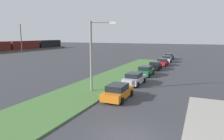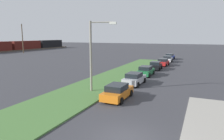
{
  "view_description": "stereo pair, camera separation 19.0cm",
  "coord_description": "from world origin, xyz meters",
  "px_view_note": "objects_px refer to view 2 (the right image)",
  "views": [
    {
      "loc": [
        -10.67,
        -3.6,
        5.98
      ],
      "look_at": [
        12.24,
        6.29,
        1.83
      ],
      "focal_mm": 33.05,
      "sensor_mm": 36.0,
      "label": 1
    },
    {
      "loc": [
        -10.59,
        -3.78,
        5.98
      ],
      "look_at": [
        12.24,
        6.29,
        1.83
      ],
      "focal_mm": 33.05,
      "sensor_mm": 36.0,
      "label": 2
    }
  ],
  "objects_px": {
    "parked_car_red": "(163,62)",
    "distant_utility_pole": "(23,39)",
    "parked_car_blue": "(170,57)",
    "parked_car_black": "(155,66)",
    "streetlight": "(94,51)",
    "parked_car_green": "(146,71)",
    "parked_car_white": "(168,59)",
    "parked_car_orange": "(117,92)",
    "parked_car_silver": "(134,79)"
  },
  "relations": [
    {
      "from": "parked_car_red",
      "to": "distant_utility_pole",
      "type": "relative_size",
      "value": 0.43
    },
    {
      "from": "parked_car_blue",
      "to": "distant_utility_pole",
      "type": "height_order",
      "value": "distant_utility_pole"
    },
    {
      "from": "parked_car_black",
      "to": "parked_car_blue",
      "type": "bearing_deg",
      "value": -2.0
    },
    {
      "from": "streetlight",
      "to": "distant_utility_pole",
      "type": "distance_m",
      "value": 57.72
    },
    {
      "from": "parked_car_black",
      "to": "parked_car_red",
      "type": "xyz_separation_m",
      "value": [
        5.51,
        -0.35,
        0.0
      ]
    },
    {
      "from": "parked_car_red",
      "to": "streetlight",
      "type": "bearing_deg",
      "value": 173.63
    },
    {
      "from": "parked_car_red",
      "to": "distant_utility_pole",
      "type": "bearing_deg",
      "value": 79.03
    },
    {
      "from": "parked_car_green",
      "to": "parked_car_white",
      "type": "xyz_separation_m",
      "value": [
        17.82,
        -0.46,
        0.0
      ]
    },
    {
      "from": "parked_car_black",
      "to": "parked_car_white",
      "type": "relative_size",
      "value": 1.0
    },
    {
      "from": "parked_car_white",
      "to": "parked_car_blue",
      "type": "bearing_deg",
      "value": 1.57
    },
    {
      "from": "distant_utility_pole",
      "to": "parked_car_orange",
      "type": "bearing_deg",
      "value": -125.44
    },
    {
      "from": "parked_car_white",
      "to": "parked_car_black",
      "type": "bearing_deg",
      "value": 176.58
    },
    {
      "from": "parked_car_black",
      "to": "parked_car_green",
      "type": "bearing_deg",
      "value": 176.15
    },
    {
      "from": "parked_car_silver",
      "to": "parked_car_red",
      "type": "bearing_deg",
      "value": 0.44
    },
    {
      "from": "parked_car_silver",
      "to": "parked_car_red",
      "type": "distance_m",
      "value": 17.82
    },
    {
      "from": "parked_car_silver",
      "to": "parked_car_green",
      "type": "xyz_separation_m",
      "value": [
        6.15,
        0.16,
        0.0
      ]
    },
    {
      "from": "parked_car_white",
      "to": "distant_utility_pole",
      "type": "distance_m",
      "value": 50.18
    },
    {
      "from": "parked_car_orange",
      "to": "parked_car_white",
      "type": "xyz_separation_m",
      "value": [
        30.49,
        0.08,
        0.0
      ]
    },
    {
      "from": "parked_car_red",
      "to": "parked_car_white",
      "type": "relative_size",
      "value": 1.0
    },
    {
      "from": "parked_car_red",
      "to": "parked_car_blue",
      "type": "distance_m",
      "value": 12.34
    },
    {
      "from": "parked_car_orange",
      "to": "parked_car_white",
      "type": "height_order",
      "value": "same"
    },
    {
      "from": "parked_car_green",
      "to": "streetlight",
      "type": "bearing_deg",
      "value": 166.55
    },
    {
      "from": "parked_car_black",
      "to": "parked_car_silver",
      "type": "bearing_deg",
      "value": 177.65
    },
    {
      "from": "parked_car_white",
      "to": "parked_car_blue",
      "type": "xyz_separation_m",
      "value": [
        6.18,
        0.38,
        0.0
      ]
    },
    {
      "from": "streetlight",
      "to": "distant_utility_pole",
      "type": "bearing_deg",
      "value": 53.83
    },
    {
      "from": "parked_car_red",
      "to": "parked_car_white",
      "type": "bearing_deg",
      "value": 2.17
    },
    {
      "from": "parked_car_silver",
      "to": "parked_car_white",
      "type": "bearing_deg",
      "value": 0.88
    },
    {
      "from": "parked_car_orange",
      "to": "parked_car_green",
      "type": "relative_size",
      "value": 1.0
    },
    {
      "from": "parked_car_orange",
      "to": "parked_car_white",
      "type": "distance_m",
      "value": 30.49
    },
    {
      "from": "parked_car_silver",
      "to": "streetlight",
      "type": "xyz_separation_m",
      "value": [
        -5.12,
        2.85,
        3.67
      ]
    },
    {
      "from": "parked_car_white",
      "to": "parked_car_blue",
      "type": "relative_size",
      "value": 1.0
    },
    {
      "from": "parked_car_black",
      "to": "streetlight",
      "type": "relative_size",
      "value": 0.58
    },
    {
      "from": "parked_car_white",
      "to": "parked_car_red",
      "type": "bearing_deg",
      "value": 178.57
    },
    {
      "from": "parked_car_black",
      "to": "streetlight",
      "type": "height_order",
      "value": "streetlight"
    },
    {
      "from": "parked_car_red",
      "to": "distant_utility_pole",
      "type": "distance_m",
      "value": 51.21
    },
    {
      "from": "parked_car_orange",
      "to": "parked_car_red",
      "type": "height_order",
      "value": "same"
    },
    {
      "from": "parked_car_blue",
      "to": "streetlight",
      "type": "bearing_deg",
      "value": 177.84
    },
    {
      "from": "parked_car_black",
      "to": "streetlight",
      "type": "bearing_deg",
      "value": 168.38
    },
    {
      "from": "parked_car_blue",
      "to": "streetlight",
      "type": "xyz_separation_m",
      "value": [
        -35.28,
        2.78,
        3.67
      ]
    },
    {
      "from": "parked_car_blue",
      "to": "streetlight",
      "type": "height_order",
      "value": "streetlight"
    },
    {
      "from": "parked_car_black",
      "to": "distant_utility_pole",
      "type": "height_order",
      "value": "distant_utility_pole"
    },
    {
      "from": "streetlight",
      "to": "distant_utility_pole",
      "type": "relative_size",
      "value": 0.75
    },
    {
      "from": "parked_car_blue",
      "to": "streetlight",
      "type": "distance_m",
      "value": 35.57
    },
    {
      "from": "parked_car_white",
      "to": "streetlight",
      "type": "height_order",
      "value": "streetlight"
    },
    {
      "from": "parked_car_green",
      "to": "parked_car_red",
      "type": "relative_size",
      "value": 0.99
    },
    {
      "from": "parked_car_silver",
      "to": "streetlight",
      "type": "height_order",
      "value": "streetlight"
    },
    {
      "from": "parked_car_orange",
      "to": "parked_car_silver",
      "type": "distance_m",
      "value": 6.53
    },
    {
      "from": "parked_car_silver",
      "to": "parked_car_black",
      "type": "relative_size",
      "value": 1.0
    },
    {
      "from": "parked_car_black",
      "to": "parked_car_blue",
      "type": "distance_m",
      "value": 17.84
    },
    {
      "from": "parked_car_orange",
      "to": "parked_car_green",
      "type": "xyz_separation_m",
      "value": [
        12.67,
        0.54,
        0.0
      ]
    }
  ]
}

